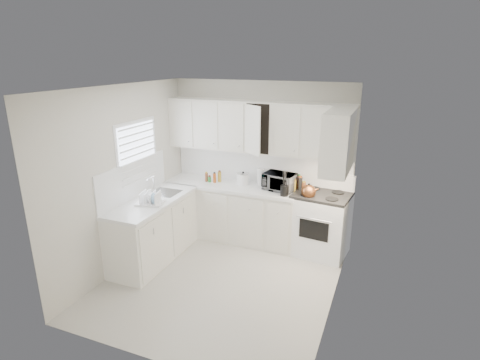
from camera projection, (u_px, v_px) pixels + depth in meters
The scene contains 33 objects.
floor at pixel (221, 280), 5.35m from camera, with size 3.20×3.20×0.00m, color beige.
ceiling at pixel (218, 88), 4.56m from camera, with size 3.20×3.20×0.00m, color white.
wall_back at pixel (260, 162), 6.37m from camera, with size 3.00×3.00×0.00m, color silver.
wall_front at pixel (146, 246), 3.54m from camera, with size 3.00×3.00×0.00m, color silver.
wall_left at pixel (124, 179), 5.49m from camera, with size 3.20×3.20×0.00m, color silver.
wall_right at pixel (339, 208), 4.42m from camera, with size 3.20×3.20×0.00m, color silver.
window_blinds at pixel (138, 156), 5.71m from camera, with size 0.06×0.96×1.06m, color white, non-canonical shape.
lower_cabinets_back at pixel (232, 213), 6.50m from camera, with size 2.22×0.60×0.90m, color silver, non-canonical shape.
lower_cabinets_left at pixel (154, 231), 5.82m from camera, with size 0.60×1.60×0.90m, color silver, non-canonical shape.
countertop_back at pixel (231, 186), 6.35m from camera, with size 2.24×0.64×0.05m, color silver.
countertop_left at pixel (152, 202), 5.67m from camera, with size 0.64×1.62×0.05m, color silver.
backsplash_back at pixel (260, 166), 6.38m from camera, with size 2.98×0.02×0.55m, color white.
backsplash_left at pixel (133, 180), 5.68m from camera, with size 0.02×1.60×0.55m, color white.
upper_cabinets_back at pixel (257, 152), 6.16m from camera, with size 3.00×0.33×0.80m, color silver, non-canonical shape.
upper_cabinets_right at pixel (336, 171), 5.15m from camera, with size 0.33×0.90×0.80m, color silver, non-canonical shape.
sink at pixel (164, 185), 5.93m from camera, with size 0.42×0.38×0.30m, color gray, non-canonical shape.
stove at pixel (321, 216), 5.92m from camera, with size 0.82×0.67×1.26m, color white, non-canonical shape.
tea_kettle at pixel (309, 191), 5.71m from camera, with size 0.27×0.23×0.25m, color brown, non-canonical shape.
frying_pan at pixel (336, 193), 5.90m from camera, with size 0.26×0.43×0.04m, color black, non-canonical shape.
microwave at pixel (280, 180), 6.04m from camera, with size 0.48×0.27×0.33m, color gray.
rice_cooker at pixel (243, 178), 6.34m from camera, with size 0.21×0.21×0.21m, color white, non-canonical shape.
paper_towel at pixel (261, 176), 6.31m from camera, with size 0.12×0.12×0.27m, color white.
utensil_crock at pixel (284, 183), 5.78m from camera, with size 0.13×0.13×0.39m, color black, non-canonical shape.
dish_rack at pixel (150, 197), 5.49m from camera, with size 0.37×0.28×0.20m, color white, non-canonical shape.
spice_left_0 at pixel (210, 175), 6.60m from camera, with size 0.06×0.06×0.13m, color brown.
spice_left_1 at pixel (211, 177), 6.49m from camera, with size 0.06×0.06×0.13m, color #2B8134.
spice_left_2 at pixel (217, 176), 6.55m from camera, with size 0.06×0.06×0.13m, color #B04A17.
spice_left_3 at pixel (219, 178), 6.44m from camera, with size 0.06×0.06×0.13m, color gold.
sauce_right_0 at pixel (292, 183), 6.12m from camera, with size 0.06×0.06×0.19m, color #B04A17.
sauce_right_1 at pixel (294, 184), 6.05m from camera, with size 0.06×0.06×0.19m, color gold.
sauce_right_2 at pixel (299, 184), 6.08m from camera, with size 0.06×0.06×0.19m, color maroon.
sauce_right_3 at pixel (301, 185), 6.01m from camera, with size 0.06×0.06×0.19m, color black.
sauce_right_4 at pixel (306, 185), 6.04m from camera, with size 0.06×0.06×0.19m, color brown.
Camera 1 is at (1.98, -4.24, 2.96)m, focal length 29.00 mm.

